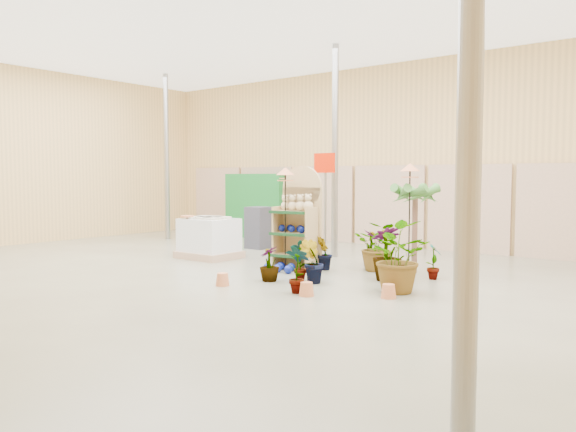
# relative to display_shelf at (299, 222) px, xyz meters

# --- Properties ---
(room) EXTENTS (15.20, 12.10, 4.70)m
(room) POSITION_rel_display_shelf_xyz_m (-0.36, -0.86, 1.34)
(room) COLOR slate
(room) RESTS_ON ground
(display_shelf) EXTENTS (0.87, 0.62, 1.92)m
(display_shelf) POSITION_rel_display_shelf_xyz_m (0.00, 0.00, 0.00)
(display_shelf) COLOR tan
(display_shelf) RESTS_ON ground
(teddy_bears) EXTENTS (0.71, 0.19, 0.30)m
(teddy_bears) POSITION_rel_display_shelf_xyz_m (0.02, -0.09, 0.34)
(teddy_bears) COLOR #CFB688
(teddy_bears) RESTS_ON display_shelf
(gazing_balls_shelf) EXTENTS (0.71, 0.24, 0.13)m
(gazing_balls_shelf) POSITION_rel_display_shelf_xyz_m (0.00, -0.11, -0.12)
(gazing_balls_shelf) COLOR navy
(gazing_balls_shelf) RESTS_ON display_shelf
(gazing_balls_floor) EXTENTS (0.63, 0.39, 0.15)m
(gazing_balls_floor) POSITION_rel_display_shelf_xyz_m (-0.05, -0.48, -0.80)
(gazing_balls_floor) COLOR navy
(gazing_balls_floor) RESTS_ON ground
(pallet_stack) EXTENTS (1.19, 0.99, 0.88)m
(pallet_stack) POSITION_rel_display_shelf_xyz_m (-2.33, -0.08, -0.45)
(pallet_stack) COLOR tan
(pallet_stack) RESTS_ON ground
(charcoal_planters) EXTENTS (0.50, 0.50, 1.00)m
(charcoal_planters) POSITION_rel_display_shelf_xyz_m (-2.56, 1.77, -0.38)
(charcoal_planters) COLOR #292931
(charcoal_planters) RESTS_ON ground
(trellis_stock) EXTENTS (2.00, 0.30, 1.80)m
(trellis_stock) POSITION_rel_display_shelf_xyz_m (-4.16, 3.43, 0.02)
(trellis_stock) COLOR #166C28
(trellis_stock) RESTS_ON ground
(offer_sign) EXTENTS (0.50, 0.08, 2.20)m
(offer_sign) POSITION_rel_display_shelf_xyz_m (-0.26, 1.21, 0.69)
(offer_sign) COLOR gray
(offer_sign) RESTS_ON ground
(bird_table_front) EXTENTS (0.34, 0.34, 1.89)m
(bird_table_front) POSITION_rel_display_shelf_xyz_m (-0.12, -0.27, 0.87)
(bird_table_front) COLOR black
(bird_table_front) RESTS_ON ground
(bird_table_right) EXTENTS (0.34, 0.34, 1.95)m
(bird_table_right) POSITION_rel_display_shelf_xyz_m (1.94, 0.58, 0.93)
(bird_table_right) COLOR black
(bird_table_right) RESTS_ON ground
(bird_table_back) EXTENTS (0.34, 0.34, 1.92)m
(bird_table_back) POSITION_rel_display_shelf_xyz_m (-2.58, 2.81, 0.90)
(bird_table_back) COLOR black
(bird_table_back) RESTS_ON ground
(palm) EXTENTS (0.70, 0.70, 1.70)m
(palm) POSITION_rel_display_shelf_xyz_m (1.89, 0.92, 0.57)
(palm) COLOR brown
(palm) RESTS_ON ground
(potted_plant_0) EXTENTS (0.44, 0.40, 0.69)m
(potted_plant_0) POSITION_rel_display_shelf_xyz_m (0.78, -0.98, -0.53)
(potted_plant_0) COLOR #3F7E32
(potted_plant_0) RESTS_ON ground
(potted_plant_1) EXTENTS (0.48, 0.44, 0.71)m
(potted_plant_1) POSITION_rel_display_shelf_xyz_m (1.03, -1.03, -0.53)
(potted_plant_1) COLOR #3F7E32
(potted_plant_1) RESTS_ON ground
(potted_plant_3) EXTENTS (0.69, 0.69, 0.90)m
(potted_plant_3) POSITION_rel_display_shelf_xyz_m (1.86, -0.05, -0.43)
(potted_plant_3) COLOR #3F7E32
(potted_plant_3) RESTS_ON ground
(potted_plant_4) EXTENTS (0.35, 0.41, 0.67)m
(potted_plant_4) POSITION_rel_display_shelf_xyz_m (2.44, 0.49, -0.54)
(potted_plant_4) COLOR #3F7E32
(potted_plant_4) RESTS_ON ground
(potted_plant_5) EXTENTS (0.42, 0.44, 0.63)m
(potted_plant_5) POSITION_rel_display_shelf_xyz_m (0.47, 0.14, -0.56)
(potted_plant_5) COLOR #3F7E32
(potted_plant_5) RESTS_ON ground
(potted_plant_6) EXTENTS (0.96, 0.88, 0.91)m
(potted_plant_6) POSITION_rel_display_shelf_xyz_m (1.30, 0.68, -0.43)
(potted_plant_6) COLOR #3F7E32
(potted_plant_6) RESTS_ON ground
(potted_plant_7) EXTENTS (0.36, 0.36, 0.58)m
(potted_plant_7) POSITION_rel_display_shelf_xyz_m (0.38, -1.32, -0.59)
(potted_plant_7) COLOR #3F7E32
(potted_plant_7) RESTS_ON ground
(potted_plant_8) EXTENTS (0.40, 0.28, 0.72)m
(potted_plant_8) POSITION_rel_display_shelf_xyz_m (1.33, -1.80, -0.52)
(potted_plant_8) COLOR #3F7E32
(potted_plant_8) RESTS_ON ground
(potted_plant_10) EXTENTS (1.24, 1.19, 1.06)m
(potted_plant_10) POSITION_rel_display_shelf_xyz_m (2.41, -0.84, -0.35)
(potted_plant_10) COLOR #3F7E32
(potted_plant_10) RESTS_ON ground
(potted_plant_11) EXTENTS (0.55, 0.55, 0.70)m
(potted_plant_11) POSITION_rel_display_shelf_xyz_m (0.88, 1.16, -0.53)
(potted_plant_11) COLOR #3F7E32
(potted_plant_11) RESTS_ON ground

